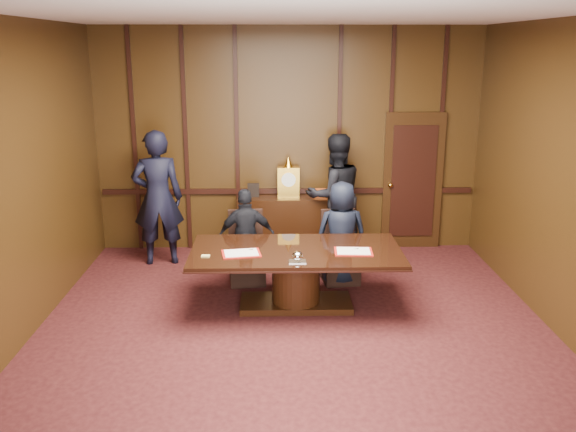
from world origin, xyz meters
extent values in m
plane|color=black|center=(0.00, 0.00, 0.00)|extent=(7.00, 7.00, 0.00)
plane|color=silver|center=(0.00, 0.00, 3.50)|extent=(7.00, 7.00, 0.00)
cube|color=black|center=(0.00, 3.50, 1.75)|extent=(6.00, 0.04, 3.50)
cube|color=black|center=(0.00, -3.50, 1.75)|extent=(6.00, 0.04, 3.50)
cube|color=black|center=(0.00, 3.47, 0.95)|extent=(5.90, 0.05, 0.08)
cube|color=black|center=(2.00, 3.46, 1.10)|extent=(0.95, 0.06, 2.20)
sphere|color=gold|center=(1.63, 3.39, 1.05)|extent=(0.08, 0.08, 0.08)
cube|color=black|center=(0.00, 3.26, 0.45)|extent=(1.60, 0.45, 0.90)
cube|color=black|center=(-0.70, 3.26, 0.03)|extent=(0.12, 0.40, 0.06)
cube|color=black|center=(0.70, 3.26, 0.03)|extent=(0.12, 0.40, 0.06)
cube|color=gold|center=(0.00, 3.26, 1.14)|extent=(0.34, 0.18, 0.48)
cylinder|color=white|center=(0.00, 3.16, 1.20)|extent=(0.22, 0.03, 0.22)
cone|color=gold|center=(0.00, 3.26, 1.46)|extent=(0.14, 0.14, 0.16)
cube|color=black|center=(-0.55, 3.28, 1.01)|extent=(0.18, 0.04, 0.22)
cube|color=#E6571B|center=(0.50, 3.28, 0.96)|extent=(0.22, 0.12, 0.12)
cube|color=black|center=(0.04, 1.10, 0.04)|extent=(1.40, 0.60, 0.08)
cylinder|color=black|center=(0.04, 1.10, 0.39)|extent=(0.60, 0.60, 0.62)
cube|color=black|center=(0.04, 1.10, 0.71)|extent=(2.62, 1.32, 0.02)
cube|color=black|center=(0.04, 1.10, 0.73)|extent=(2.60, 1.30, 0.06)
cube|color=#B31810|center=(-0.63, 0.95, 0.77)|extent=(0.51, 0.40, 0.01)
cube|color=white|center=(-0.63, 0.95, 0.78)|extent=(0.44, 0.34, 0.01)
cube|color=#B31810|center=(0.74, 0.99, 0.77)|extent=(0.48, 0.36, 0.01)
cube|color=white|center=(0.74, 0.99, 0.78)|extent=(0.42, 0.30, 0.01)
cube|color=white|center=(0.04, 0.65, 0.77)|extent=(0.20, 0.14, 0.01)
ellipsoid|color=white|center=(0.04, 0.65, 0.82)|extent=(0.13, 0.13, 0.10)
cube|color=#E0C96D|center=(-1.05, 0.86, 0.77)|extent=(0.11, 0.08, 0.01)
cube|color=black|center=(-0.61, 1.95, 0.23)|extent=(0.53, 0.53, 0.46)
cube|color=black|center=(-0.63, 2.16, 0.72)|extent=(0.48, 0.11, 0.55)
cylinder|color=black|center=(-0.81, 1.75, 0.12)|extent=(0.04, 0.04, 0.23)
cylinder|color=black|center=(-0.41, 2.15, 0.12)|extent=(0.04, 0.04, 0.23)
cube|color=black|center=(0.69, 1.95, 0.23)|extent=(0.54, 0.54, 0.46)
cube|color=black|center=(0.67, 2.16, 0.72)|extent=(0.48, 0.12, 0.55)
cylinder|color=black|center=(0.49, 1.75, 0.12)|extent=(0.04, 0.04, 0.23)
cylinder|color=black|center=(0.89, 2.15, 0.12)|extent=(0.04, 0.04, 0.23)
imported|color=black|center=(-0.61, 1.90, 0.67)|extent=(0.82, 0.42, 1.34)
imported|color=black|center=(0.69, 1.90, 0.72)|extent=(0.73, 0.50, 1.44)
imported|color=black|center=(-1.95, 2.78, 1.01)|extent=(0.80, 0.59, 2.03)
imported|color=black|center=(0.71, 3.10, 0.96)|extent=(1.10, 0.97, 1.92)
camera|label=1|loc=(-0.22, -6.04, 3.18)|focal=38.00mm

